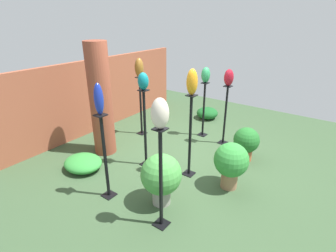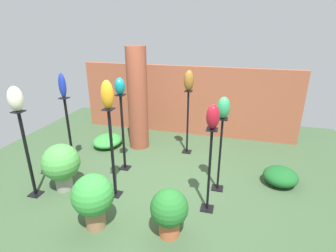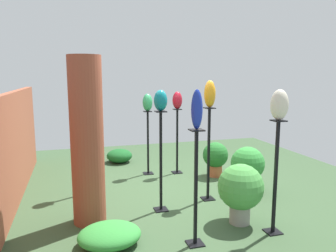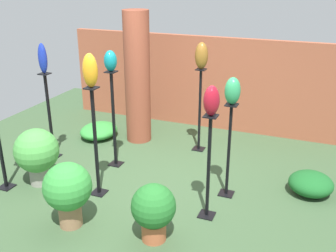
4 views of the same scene
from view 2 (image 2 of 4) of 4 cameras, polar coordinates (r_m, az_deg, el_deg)
The scene contains 22 objects.
ground_plane at distance 4.87m, azimuth -2.93°, elevation -12.96°, with size 8.00×8.00×0.00m, color #385133.
brick_wall_back at distance 6.86m, azimuth 3.87°, elevation 5.51°, with size 5.60×0.12×1.79m, color #9E5138.
brick_pillar at distance 5.99m, azimuth -6.64°, elevation 5.82°, with size 0.45×0.45×2.33m, color brown.
pedestal_cobalt at distance 5.63m, azimuth -20.64°, elevation -1.83°, with size 0.20×0.20×1.44m.
pedestal_jade at distance 4.58m, azimuth 11.18°, elevation -6.85°, with size 0.20×0.20×1.33m.
pedestal_ivory at distance 4.86m, azimuth -28.12°, elevation -6.23°, with size 0.20×0.20×1.51m.
pedestal_teal at distance 5.17m, azimuth -9.74°, elevation -2.13°, with size 0.20×0.20×1.54m.
pedestal_bronze at distance 5.81m, azimuth 4.28°, elevation 0.23°, with size 0.20×0.20×1.44m.
pedestal_amber at distance 4.38m, azimuth -11.97°, elevation -6.69°, with size 0.20×0.20×1.55m.
pedestal_ruby at distance 4.05m, azimuth 8.96°, elevation -10.36°, with size 0.20×0.20×1.37m.
art_vase_cobalt at distance 5.34m, azimuth -22.01°, elevation 8.18°, with size 0.14×0.14×0.47m, color #192D9E.
art_vase_jade at distance 4.24m, azimuth 12.02°, elevation 3.91°, with size 0.20×0.20×0.36m, color #2D9356.
art_vase_ivory at distance 4.54m, azimuth -30.26°, elevation 5.14°, with size 0.22×0.22×0.39m, color beige.
art_vase_teal at distance 4.88m, azimuth -10.45°, elevation 8.53°, with size 0.19×0.20×0.31m, color #0F727A.
art_vase_bronze at distance 5.54m, azimuth 4.55°, elevation 9.85°, with size 0.22×0.20×0.43m, color brown.
art_vase_amber at distance 4.01m, azimuth -13.09°, elevation 6.68°, with size 0.20×0.18×0.44m, color orange.
art_vase_ruby at distance 3.66m, azimuth 9.75°, elevation 1.98°, with size 0.19×0.21×0.36m, color maroon.
potted_plant_near_pillar at distance 3.68m, azimuth 0.28°, elevation -17.86°, with size 0.52×0.52×0.71m.
potted_plant_front_left at distance 3.89m, azimuth -16.00°, elevation -14.69°, with size 0.59×0.59×0.83m.
potted_plant_mid_right at distance 4.90m, azimuth -22.23°, elevation -7.62°, with size 0.64×0.64×0.85m.
foliage_bed_east at distance 6.48m, azimuth -13.00°, elevation -3.14°, with size 0.67×0.77×0.26m, color #338C38.
foliage_bed_west at distance 5.26m, azimuth 23.29°, elevation -10.04°, with size 0.61×0.60×0.31m, color #195923.
Camera 2 is at (1.30, -3.83, 2.72)m, focal length 28.00 mm.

